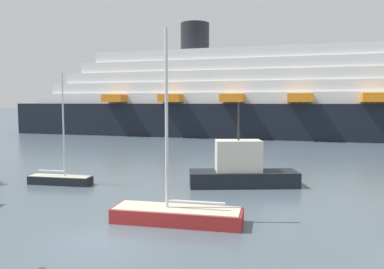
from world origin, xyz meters
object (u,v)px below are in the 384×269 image
Objects in this scene: sailboat_3 at (177,213)px; fishing_boat_0 at (241,169)px; sailboat_2 at (60,179)px; cruise_ship at (299,99)px.

fishing_boat_0 is (1.94, 7.93, 0.63)m from sailboat_3.
sailboat_2 is at bearing -3.98° from fishing_boat_0.
sailboat_2 is 11.01m from sailboat_3.
fishing_boat_0 is 0.08× the size of cruise_ship.
sailboat_2 is 0.08× the size of cruise_ship.
cruise_ship is (4.71, 35.83, 4.78)m from fishing_boat_0.
sailboat_2 is 41.91m from cruise_ship.
sailboat_2 reaches higher than fishing_boat_0.
sailboat_3 reaches higher than fishing_boat_0.
sailboat_3 is at bearing 60.27° from fishing_boat_0.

